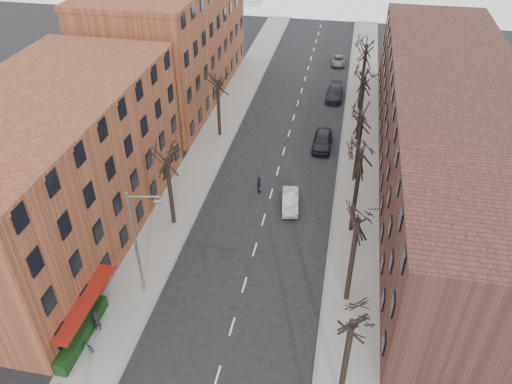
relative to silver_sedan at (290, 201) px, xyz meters
The scene contains 22 objects.
sidewalk_left 16.21m from the silver_sedan, 128.26° to the left, with size 4.00×90.00×0.15m, color gray.
sidewalk_right 14.06m from the silver_sedan, 64.88° to the left, with size 4.00×90.00×0.15m, color gray.
building_left_near 20.16m from the silver_sedan, 158.02° to the right, with size 12.00×26.00×12.00m, color brown.
building_left_far 28.93m from the silver_sedan, 129.70° to the left, with size 12.00×28.00×14.00m, color brown.
building_right 16.54m from the silver_sedan, 28.94° to the left, with size 12.00×50.00×10.00m, color #4C2A23.
awning_left 19.90m from the silver_sedan, 125.09° to the right, with size 1.20×7.00×0.15m, color maroon.
hedge 20.77m from the silver_sedan, 123.73° to the right, with size 0.80×6.00×1.00m, color #153412.
tree_right_b 11.71m from the silver_sedan, 61.56° to the right, with size 5.20×5.20×10.80m, color black, non-canonical shape.
tree_right_c 6.05m from the silver_sedan, 22.25° to the right, with size 5.20×5.20×11.60m, color black, non-canonical shape.
tree_right_d 8.01m from the silver_sedan, 45.79° to the left, with size 5.20×5.20×10.00m, color black, non-canonical shape.
tree_right_e 14.82m from the silver_sedan, 67.92° to the left, with size 5.20×5.20×10.80m, color black, non-canonical shape.
tree_right_f 22.43m from the silver_sedan, 75.63° to the left, with size 5.20×5.20×11.60m, color black, non-canonical shape.
tree_left_a 10.56m from the silver_sedan, 156.06° to the right, with size 5.20×5.20×9.50m, color black, non-canonical shape.
tree_left_b 15.19m from the silver_sedan, 129.41° to the left, with size 5.20×5.20×9.50m, color black, non-canonical shape.
streetlight 15.86m from the silver_sedan, 126.43° to the right, with size 2.45×0.22×9.03m.
silver_sedan is the anchor object (origin of this frame).
parked_car_near 11.54m from the silver_sedan, 80.45° to the left, with size 1.97×4.89×1.66m, color black.
parked_car_mid 24.19m from the silver_sedan, 84.31° to the left, with size 2.04×5.03×1.46m, color black.
parked_car_far 36.16m from the silver_sedan, 86.56° to the left, with size 1.90×4.11×1.14m, color slate.
pedestrian_a 19.68m from the silver_sedan, 123.57° to the right, with size 0.60×0.39×1.65m, color black.
pedestrian_crossing 3.68m from the silver_sedan, 151.54° to the left, with size 1.02×0.42×1.73m, color black.
bicycle 21.09m from the silver_sedan, 121.59° to the right, with size 0.58×1.68×0.88m, color gray.
Camera 1 is at (5.99, -13.86, 27.59)m, focal length 35.00 mm.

